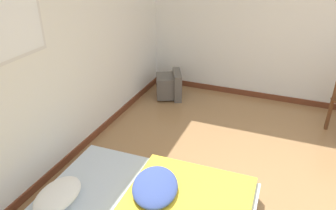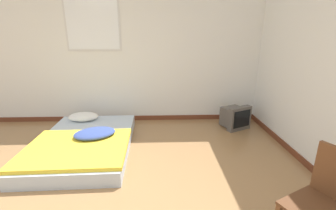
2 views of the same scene
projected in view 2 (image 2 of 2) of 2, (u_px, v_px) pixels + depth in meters
The scene contains 4 objects.
wall_back at pixel (115, 55), 4.20m from camera, with size 7.87×0.08×2.60m.
mattress_bed at pixel (85, 142), 3.35m from camera, with size 1.37×1.94×0.33m.
crt_tv at pixel (235, 117), 4.13m from camera, with size 0.54×0.52×0.43m.
wooden_chair at pixel (333, 200), 1.61m from camera, with size 0.59×0.59×0.87m.
Camera 2 is at (0.83, -1.50, 1.64)m, focal length 24.00 mm.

